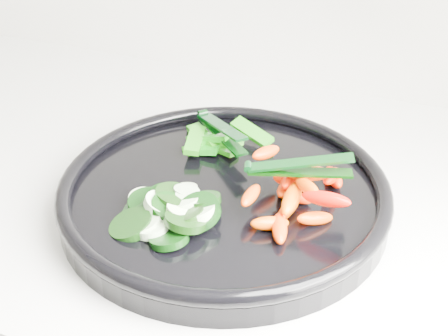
% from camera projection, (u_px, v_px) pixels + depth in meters
% --- Properties ---
extents(veggie_tray, '(0.38, 0.38, 0.04)m').
position_uv_depth(veggie_tray, '(224.00, 194.00, 0.71)').
color(veggie_tray, black).
rests_on(veggie_tray, counter).
extents(cucumber_pile, '(0.12, 0.13, 0.04)m').
position_uv_depth(cucumber_pile, '(169.00, 208.00, 0.66)').
color(cucumber_pile, black).
rests_on(cucumber_pile, veggie_tray).
extents(carrot_pile, '(0.13, 0.17, 0.05)m').
position_uv_depth(carrot_pile, '(298.00, 191.00, 0.67)').
color(carrot_pile, '#EC5E00').
rests_on(carrot_pile, veggie_tray).
extents(pepper_pile, '(0.12, 0.10, 0.04)m').
position_uv_depth(pepper_pile, '(215.00, 141.00, 0.78)').
color(pepper_pile, '#09680A').
rests_on(pepper_pile, veggie_tray).
extents(tong_carrot, '(0.11, 0.05, 0.02)m').
position_uv_depth(tong_carrot, '(297.00, 167.00, 0.65)').
color(tong_carrot, black).
rests_on(tong_carrot, carrot_pile).
extents(tong_pepper, '(0.10, 0.09, 0.02)m').
position_uv_depth(tong_pepper, '(220.00, 129.00, 0.77)').
color(tong_pepper, black).
rests_on(tong_pepper, pepper_pile).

